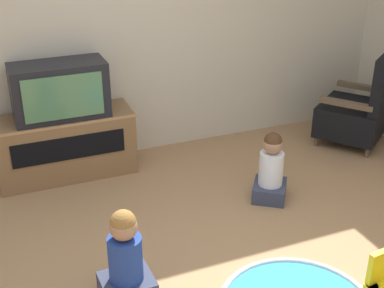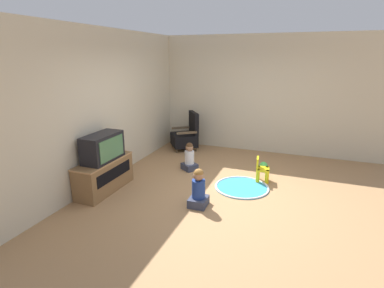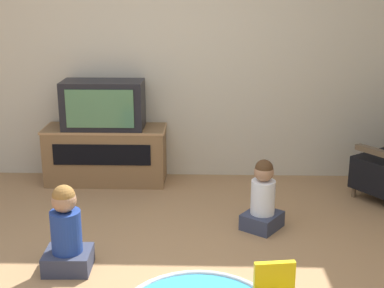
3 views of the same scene
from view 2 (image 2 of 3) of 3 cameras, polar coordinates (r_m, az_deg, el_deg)
The scene contains 11 objects.
ground_plane at distance 5.37m, azimuth 5.83°, elevation -9.36°, with size 30.00×30.00×0.00m, color #9E754C.
wall_back at distance 5.86m, azimuth -16.50°, elevation 6.80°, with size 5.83×0.12×2.83m.
wall_right at distance 7.56m, azimuth 14.08°, elevation 9.04°, with size 0.12×5.37×2.83m.
tv_cabinet at distance 5.58m, azimuth -16.36°, elevation -5.60°, with size 1.21×0.44×0.57m.
television at distance 5.40m, azimuth -16.63°, elevation -0.61°, with size 0.79×0.38×0.47m.
black_armchair at distance 7.69m, azimuth -1.13°, elevation 1.57°, with size 0.86×0.85×0.96m.
yellow_kid_chair at distance 5.92m, azimuth 13.12°, elevation -5.06°, with size 0.29×0.28×0.47m.
play_mat at distance 5.64m, azimuth 9.49°, elevation -8.10°, with size 0.99×0.99×0.04m.
child_watching_left at distance 6.31m, azimuth -0.49°, elevation -2.70°, with size 0.39×0.40×0.59m.
child_watching_center at distance 4.83m, azimuth 1.25°, elevation -8.75°, with size 0.33×0.29×0.64m.
toy_ball at distance 6.56m, azimuth 13.46°, elevation -4.03°, with size 0.17×0.17×0.17m.
Camera 2 is at (-4.68, -1.21, 2.34)m, focal length 28.00 mm.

